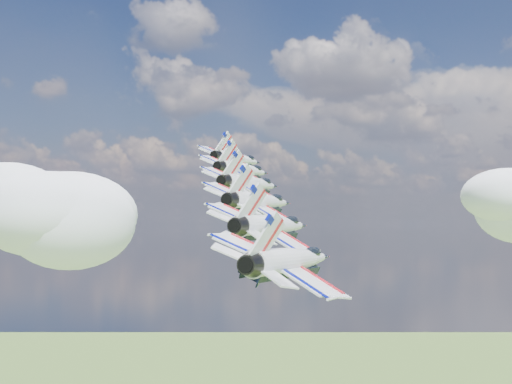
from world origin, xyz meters
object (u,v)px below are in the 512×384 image
Objects in this scene: jet_1 at (244,170)px; jet_2 at (252,184)px; jet_0 at (238,159)px; jet_3 at (261,202)px; jet_5 at (293,260)px; jet_4 at (274,226)px.

jet_1 is 10.99m from jet_2.
jet_0 is at bearing 122.85° from jet_2.
jet_1 reaches higher than jet_3.
jet_3 is (7.31, -7.84, -2.41)m from jet_2.
jet_3 is (14.62, -15.68, -4.81)m from jet_1.
jet_1 is 1.00× the size of jet_5.
jet_0 is at bearing 122.85° from jet_1.
jet_2 is at bearing -57.15° from jet_0.
jet_2 reaches higher than jet_3.
jet_1 is 21.98m from jet_3.
jet_4 is at bearing -57.15° from jet_2.
jet_2 is at bearing 122.85° from jet_5.
jet_3 is at bearing 122.85° from jet_5.
jet_4 is at bearing -57.15° from jet_3.
jet_3 reaches higher than jet_4.
jet_2 is at bearing 122.85° from jet_3.
jet_4 is (21.93, -23.52, -7.22)m from jet_1.
jet_0 is 21.98m from jet_2.
jet_1 reaches higher than jet_4.
jet_5 is (21.93, -23.52, -7.22)m from jet_2.
jet_3 is 10.99m from jet_4.
jet_1 is 1.00× the size of jet_2.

